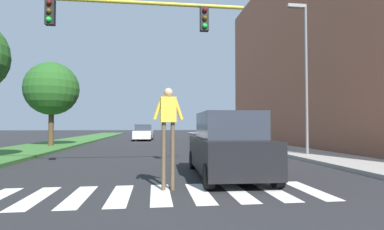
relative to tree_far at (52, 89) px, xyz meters
name	(u,v)px	position (x,y,z in m)	size (l,w,h in m)	color
ground_plane	(156,142)	(7.39, 6.95, -4.16)	(140.00, 140.00, 0.00)	#262628
crosswalk	(160,194)	(7.39, -15.50, -4.16)	(7.65, 2.20, 0.01)	silver
median_strip	(65,143)	(-0.40, 4.95, -4.09)	(4.09, 64.00, 0.15)	#386B2D
tree_far	(52,89)	(0.00, 0.00, 0.00)	(3.75, 3.75, 5.90)	#4C3823
apartment_block_right	(367,45)	(23.66, -1.05, 3.65)	(11.56, 34.53, 15.61)	#A36047
sidewalk_right	(241,141)	(15.27, 4.95, -4.09)	(3.00, 64.00, 0.15)	#9E9991
traffic_light_gantry	(49,36)	(3.97, -12.69, 0.20)	(8.96, 0.30, 6.00)	gold
street_lamp_right	(304,65)	(14.67, -8.32, 0.43)	(1.02, 0.24, 7.50)	slate
pedestrian_performer	(168,122)	(7.58, -15.08, -2.50)	(0.75, 0.26, 2.49)	brown
suv_crossing	(228,146)	(9.48, -13.40, -3.23)	(2.06, 4.64, 1.97)	black
sedan_midblock	(143,133)	(6.15, 9.39, -3.39)	(2.06, 4.66, 1.66)	silver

